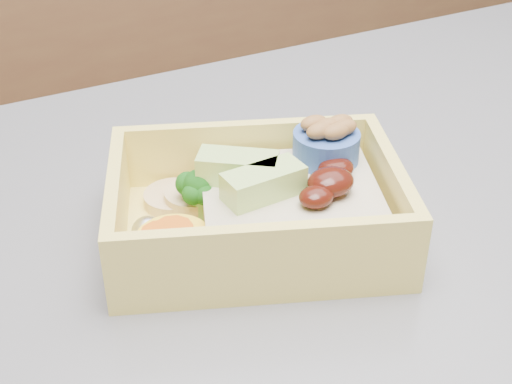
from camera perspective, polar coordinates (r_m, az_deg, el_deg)
name	(u,v)px	position (r m, az deg, el deg)	size (l,w,h in m)	color
bento_box	(265,205)	(0.45, 0.70, -1.09)	(0.21, 0.19, 0.07)	#F7E066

